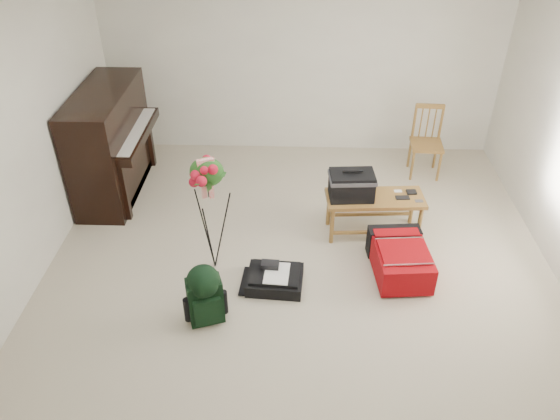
{
  "coord_description": "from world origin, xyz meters",
  "views": [
    {
      "loc": [
        -0.05,
        -3.92,
        3.57
      ],
      "look_at": [
        -0.2,
        0.35,
        0.6
      ],
      "focal_mm": 35.0,
      "sensor_mm": 36.0,
      "label": 1
    }
  ],
  "objects_px": {
    "red_suitcase": "(399,255)",
    "flower_stand": "(211,215)",
    "green_backpack": "(204,292)",
    "bench": "(359,189)",
    "black_duffel": "(275,278)",
    "piano": "(111,145)",
    "dining_chair": "(426,142)"
  },
  "relations": [
    {
      "from": "bench",
      "to": "black_duffel",
      "type": "relative_size",
      "value": 1.89
    },
    {
      "from": "bench",
      "to": "green_backpack",
      "type": "distance_m",
      "value": 1.97
    },
    {
      "from": "red_suitcase",
      "to": "black_duffel",
      "type": "bearing_deg",
      "value": -172.16
    },
    {
      "from": "dining_chair",
      "to": "piano",
      "type": "bearing_deg",
      "value": -168.83
    },
    {
      "from": "bench",
      "to": "piano",
      "type": "bearing_deg",
      "value": 160.72
    },
    {
      "from": "dining_chair",
      "to": "green_backpack",
      "type": "bearing_deg",
      "value": -128.69
    },
    {
      "from": "black_duffel",
      "to": "bench",
      "type": "bearing_deg",
      "value": 50.44
    },
    {
      "from": "black_duffel",
      "to": "flower_stand",
      "type": "relative_size",
      "value": 0.43
    },
    {
      "from": "green_backpack",
      "to": "flower_stand",
      "type": "relative_size",
      "value": 0.47
    },
    {
      "from": "green_backpack",
      "to": "piano",
      "type": "bearing_deg",
      "value": 104.03
    },
    {
      "from": "dining_chair",
      "to": "red_suitcase",
      "type": "height_order",
      "value": "dining_chair"
    },
    {
      "from": "bench",
      "to": "red_suitcase",
      "type": "distance_m",
      "value": 0.8
    },
    {
      "from": "black_duffel",
      "to": "flower_stand",
      "type": "height_order",
      "value": "flower_stand"
    },
    {
      "from": "piano",
      "to": "red_suitcase",
      "type": "xyz_separation_m",
      "value": [
        3.16,
        -1.36,
        -0.43
      ]
    },
    {
      "from": "bench",
      "to": "flower_stand",
      "type": "xyz_separation_m",
      "value": [
        -1.44,
        -0.62,
        0.07
      ]
    },
    {
      "from": "black_duffel",
      "to": "green_backpack",
      "type": "bearing_deg",
      "value": -137.26
    },
    {
      "from": "bench",
      "to": "red_suitcase",
      "type": "height_order",
      "value": "bench"
    },
    {
      "from": "red_suitcase",
      "to": "flower_stand",
      "type": "distance_m",
      "value": 1.87
    },
    {
      "from": "piano",
      "to": "green_backpack",
      "type": "bearing_deg",
      "value": -57.0
    },
    {
      "from": "red_suitcase",
      "to": "green_backpack",
      "type": "bearing_deg",
      "value": -162.46
    },
    {
      "from": "red_suitcase",
      "to": "green_backpack",
      "type": "relative_size",
      "value": 1.32
    },
    {
      "from": "dining_chair",
      "to": "flower_stand",
      "type": "bearing_deg",
      "value": -138.17
    },
    {
      "from": "red_suitcase",
      "to": "bench",
      "type": "bearing_deg",
      "value": 116.76
    },
    {
      "from": "black_duffel",
      "to": "flower_stand",
      "type": "xyz_separation_m",
      "value": [
        -0.61,
        0.26,
        0.54
      ]
    },
    {
      "from": "dining_chair",
      "to": "black_duffel",
      "type": "distance_m",
      "value": 2.82
    },
    {
      "from": "green_backpack",
      "to": "flower_stand",
      "type": "distance_m",
      "value": 0.78
    },
    {
      "from": "black_duffel",
      "to": "flower_stand",
      "type": "bearing_deg",
      "value": 161.05
    },
    {
      "from": "red_suitcase",
      "to": "flower_stand",
      "type": "height_order",
      "value": "flower_stand"
    },
    {
      "from": "red_suitcase",
      "to": "flower_stand",
      "type": "bearing_deg",
      "value": 175.52
    },
    {
      "from": "piano",
      "to": "flower_stand",
      "type": "distance_m",
      "value": 1.93
    },
    {
      "from": "bench",
      "to": "red_suitcase",
      "type": "xyz_separation_m",
      "value": [
        0.37,
        -0.6,
        -0.38
      ]
    },
    {
      "from": "green_backpack",
      "to": "bench",
      "type": "bearing_deg",
      "value": 24.59
    }
  ]
}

